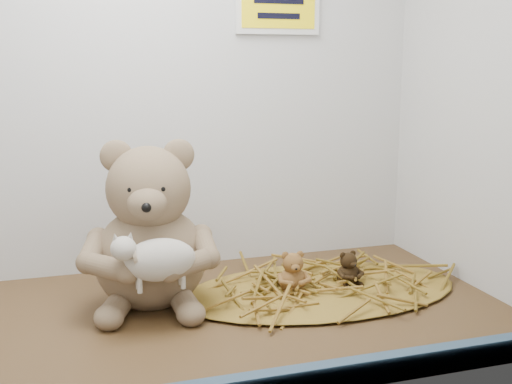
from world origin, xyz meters
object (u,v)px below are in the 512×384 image
object	(u,v)px
main_teddy	(150,224)
toy_lamb	(160,260)
mini_teddy_brown	(348,267)
mini_teddy_tan	(293,270)

from	to	relation	value
main_teddy	toy_lamb	distance (cm)	11.13
main_teddy	mini_teddy_brown	size ratio (longest dim) A/B	4.50
main_teddy	toy_lamb	size ratio (longest dim) A/B	1.96
main_teddy	toy_lamb	xyz separation A→B (cm)	(0.00, -10.61, -3.37)
toy_lamb	mini_teddy_brown	distance (cm)	38.30
mini_teddy_brown	mini_teddy_tan	bearing A→B (deg)	170.46
mini_teddy_tan	main_teddy	bearing A→B (deg)	178.15
toy_lamb	mini_teddy_tan	distance (cm)	27.14
main_teddy	mini_teddy_tan	size ratio (longest dim) A/B	3.81
toy_lamb	mini_teddy_brown	world-z (taller)	toy_lamb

